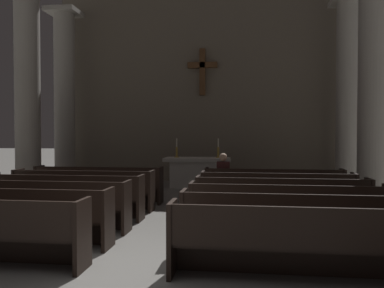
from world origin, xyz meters
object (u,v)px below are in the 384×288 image
Objects in this scene: pew_right_row_2 at (295,224)px; pew_right_row_3 at (287,211)px; pew_left_row_2 at (9,216)px; candlestick_left at (177,151)px; candlestick_right at (218,152)px; lone_worshipper at (223,178)px; column_left_fourth at (65,99)px; altar at (197,172)px; pew_left_row_3 at (40,205)px; pew_right_row_1 at (306,243)px; pew_right_row_6 at (273,187)px; pew_right_row_5 at (277,193)px; pew_right_row_4 at (281,201)px; column_left_third at (28,92)px; column_right_fourth at (348,96)px; column_right_third at (372,87)px; pew_left_row_4 at (64,196)px; pew_left_row_6 at (98,184)px; pew_left_row_5 at (83,190)px.

pew_right_row_3 is (0.00, 0.99, 0.00)m from pew_right_row_2.
pew_left_row_2 is 5.26× the size of candlestick_left.
candlestick_right reaches higher than lone_worshipper.
column_left_fourth reaches higher than pew_right_row_2.
altar reaches higher than pew_right_row_3.
pew_left_row_3 and pew_right_row_1 have the same top height.
pew_right_row_6 is (4.52, 3.96, 0.00)m from pew_left_row_2.
pew_left_row_3 is at bearing -156.34° from pew_right_row_5.
column_left_fourth is (-7.24, 5.80, 2.61)m from pew_right_row_4.
pew_right_row_5 is at bearing -17.75° from column_left_third.
candlestick_left is (-2.96, 5.12, 0.74)m from pew_right_row_4.
column_right_fourth is at bearing 68.12° from pew_right_row_3.
column_right_third is 4.81m from lone_worshipper.
lone_worshipper is (-3.97, -3.79, -2.39)m from column_right_fourth.
pew_right_row_6 is at bearing -27.83° from column_left_fourth.
candlestick_right is at bearing 116.37° from pew_right_row_6.
pew_right_row_2 and pew_right_row_3 have the same top height.
altar is at bearing 107.65° from pew_right_row_2.
pew_left_row_3 is 5.40m from pew_right_row_6.
pew_left_row_4 is 1.00× the size of pew_left_row_6.
pew_left_row_2 is 1.00× the size of pew_left_row_4.
pew_left_row_3 and pew_left_row_5 have the same top height.
pew_right_row_3 is 7.77m from column_right_fourth.
pew_left_row_2 is 5.40m from pew_right_row_5.
pew_left_row_3 is 1.00× the size of pew_left_row_6.
pew_left_row_2 is at bearing -90.00° from pew_left_row_3.
candlestick_left is at bearing 69.34° from pew_left_row_5.
column_left_third is 10.28m from column_right_fourth.
pew_left_row_2 and pew_left_row_3 have the same top height.
pew_left_row_4 and pew_left_row_5 have the same top height.
pew_right_row_1 is 0.53× the size of column_left_third.
altar is 1.67× the size of lone_worshipper.
pew_left_row_3 is 1.00× the size of pew_left_row_4.
column_left_fourth is at bearing 172.21° from altar.
column_left_fourth reaches higher than candlestick_right.
column_left_fourth is at bearing 111.88° from pew_left_row_3.
column_right_third is 9.87× the size of candlestick_right.
altar is at bearing 72.35° from pew_left_row_2.
pew_right_row_6 is at bearing -54.30° from altar.
candlestick_left is at bearing 112.62° from pew_right_row_2.
candlestick_left is at bearing 133.27° from pew_right_row_6.
column_right_fourth is 9.87× the size of candlestick_left.
column_right_third reaches higher than lone_worshipper.
pew_right_row_2 is at bearing -12.35° from pew_left_row_3.
candlestick_left is at bearing 125.60° from pew_right_row_5.
pew_right_row_5 is 0.99m from pew_right_row_6.
pew_left_row_6 is 5.26× the size of candlestick_left.
pew_left_row_2 is at bearing 167.65° from pew_right_row_1.
column_left_third is at bearing 129.51° from pew_left_row_4.
pew_left_row_4 is at bearing 90.00° from pew_left_row_3.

